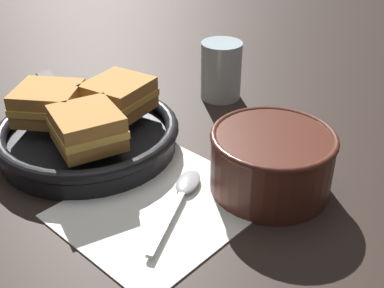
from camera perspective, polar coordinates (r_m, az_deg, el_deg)
name	(u,v)px	position (r m, az deg, el deg)	size (l,w,h in m)	color
ground_plane	(197,199)	(0.59, 0.59, -6.54)	(4.00, 4.00, 0.00)	black
napkin	(163,206)	(0.58, -3.49, -7.35)	(0.24, 0.21, 0.00)	white
soup_bowl	(272,158)	(0.59, 9.42, -1.68)	(0.15, 0.15, 0.08)	#4C2319
spoon	(183,192)	(0.59, -1.10, -5.73)	(0.15, 0.10, 0.01)	#9E9EA3
skillet	(88,135)	(0.69, -12.21, 1.01)	(0.25, 0.36, 0.04)	black
sandwich_near_left	(119,96)	(0.70, -8.67, 5.63)	(0.11, 0.10, 0.05)	#B27A38
sandwich_near_right	(49,103)	(0.70, -16.63, 4.67)	(0.12, 0.12, 0.05)	#B27A38
sandwich_far_left	(87,128)	(0.62, -12.32, 1.88)	(0.10, 0.10, 0.05)	#B27A38
drinking_glass	(221,70)	(0.82, 3.46, 8.69)	(0.07, 0.07, 0.10)	silver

